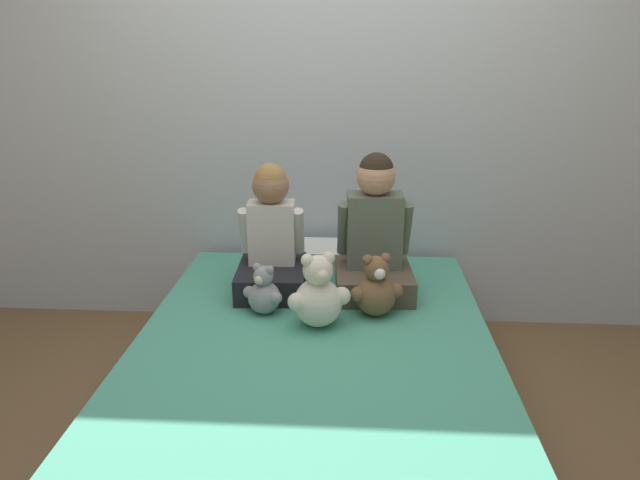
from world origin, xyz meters
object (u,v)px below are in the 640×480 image
Objects in this scene: bed at (314,379)px; teddy_bear_between_children at (318,295)px; child_on_right at (374,237)px; pillow_at_headboard at (324,255)px; teddy_bear_held_by_right_child at (376,289)px; child_on_left at (272,241)px; teddy_bear_held_by_left_child at (264,293)px.

bed is 5.83× the size of teddy_bear_between_children.
child_on_right is at bearing 36.25° from teddy_bear_between_children.
bed is 0.83m from pillow_at_headboard.
teddy_bear_held_by_right_child is at bearing 4.02° from teddy_bear_between_children.
child_on_right is 0.30m from teddy_bear_held_by_right_child.
bed is 3.10× the size of child_on_left.
child_on_left is 0.44m from pillow_at_headboard.
child_on_left is (-0.24, 0.47, 0.45)m from bed.
pillow_at_headboard is at bearing 50.52° from child_on_left.
teddy_bear_between_children is at bearing -170.60° from teddy_bear_held_by_right_child.
bed is 6.70× the size of teddy_bear_held_by_right_child.
teddy_bear_between_children reaches higher than teddy_bear_held_by_left_child.
teddy_bear_held_by_left_child is 0.49m from teddy_bear_held_by_right_child.
teddy_bear_held_by_right_child reaches higher than pillow_at_headboard.
teddy_bear_held_by_left_child is at bearing 165.90° from teddy_bear_held_by_right_child.
teddy_bear_held_by_left_child is (-0.24, 0.19, 0.31)m from bed.
bed is 0.43m from teddy_bear_held_by_left_child.
teddy_bear_between_children reaches higher than bed.
child_on_right is 1.49× the size of pillow_at_headboard.
child_on_left is at bearing 136.33° from teddy_bear_held_by_right_child.
child_on_right is at bearing 52.36° from teddy_bear_held_by_left_child.
teddy_bear_held_by_left_child is 0.81× the size of teddy_bear_held_by_right_child.
child_on_left is 0.46m from teddy_bear_between_children.
teddy_bear_between_children is at bearing -125.79° from child_on_right.
child_on_left reaches higher than teddy_bear_held_by_right_child.
child_on_right is 2.05× the size of teddy_bear_between_children.
bed is at bearing -121.25° from child_on_right.
teddy_bear_held_by_right_child is (0.00, -0.26, -0.15)m from child_on_right.
teddy_bear_between_children reaches higher than teddy_bear_held_by_right_child.
child_on_right is (0.25, 0.47, 0.48)m from bed.
teddy_bear_held_by_right_child is 0.27m from teddy_bear_between_children.
bed is at bearing -90.00° from pillow_at_headboard.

